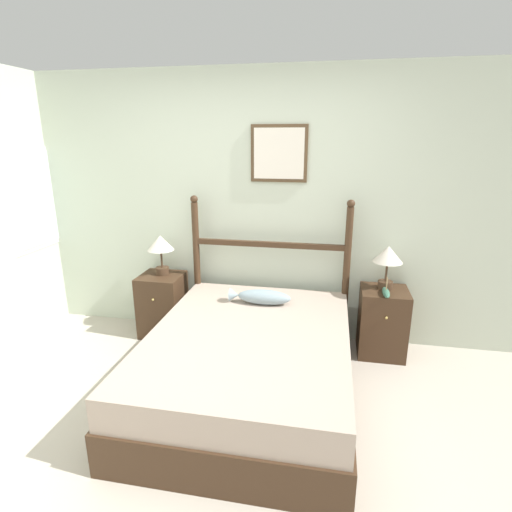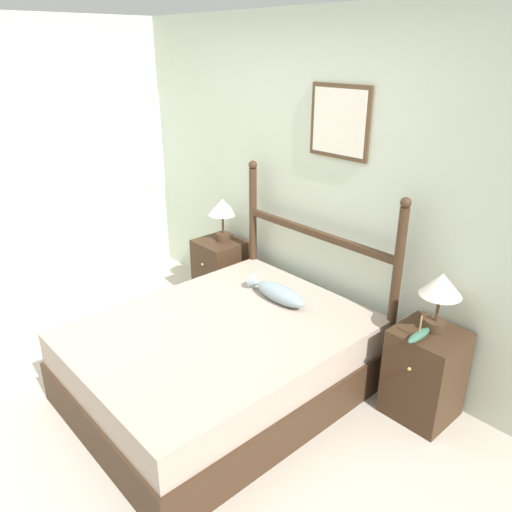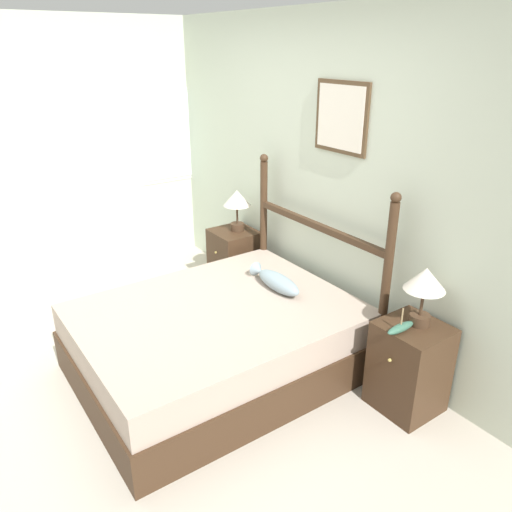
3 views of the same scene
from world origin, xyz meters
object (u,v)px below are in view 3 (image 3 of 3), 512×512
object	(u,v)px
nightstand_left	(234,261)
nightstand_right	(409,367)
bed	(217,341)
model_boat	(401,328)
fish_pillow	(276,281)
table_lamp_right	(425,284)
table_lamp_left	(237,201)

from	to	relation	value
nightstand_left	nightstand_right	size ratio (longest dim) A/B	1.00
bed	nightstand_left	size ratio (longest dim) A/B	3.12
bed	nightstand_right	size ratio (longest dim) A/B	3.12
model_boat	nightstand_right	bearing A→B (deg)	84.70
nightstand_left	model_boat	world-z (taller)	model_boat
bed	nightstand_left	distance (m)	1.36
model_boat	fish_pillow	size ratio (longest dim) A/B	0.43
nightstand_right	fish_pillow	xyz separation A→B (m)	(-1.08, -0.29, 0.28)
bed	table_lamp_right	world-z (taller)	table_lamp_right
table_lamp_left	fish_pillow	size ratio (longest dim) A/B	0.73
nightstand_right	bed	bearing A→B (deg)	-141.77
table_lamp_left	model_boat	world-z (taller)	table_lamp_left
bed	nightstand_right	xyz separation A→B (m)	(1.07, 0.84, 0.05)
model_boat	fish_pillow	world-z (taller)	model_boat
bed	nightstand_left	xyz separation A→B (m)	(-1.07, 0.84, 0.05)
bed	table_lamp_right	bearing A→B (deg)	39.54
fish_pillow	nightstand_left	bearing A→B (deg)	164.57
nightstand_left	nightstand_right	world-z (taller)	same
fish_pillow	table_lamp_right	bearing A→B (deg)	17.16
nightstand_left	fish_pillow	xyz separation A→B (m)	(1.06, -0.29, 0.28)
bed	model_boat	bearing A→B (deg)	34.09
nightstand_left	fish_pillow	bearing A→B (deg)	-15.43
model_boat	fish_pillow	bearing A→B (deg)	-171.14
fish_pillow	table_lamp_left	bearing A→B (deg)	162.68
fish_pillow	bed	bearing A→B (deg)	-89.09
nightstand_left	model_boat	distance (m)	2.16
table_lamp_left	bed	bearing A→B (deg)	-39.53
bed	table_lamp_left	distance (m)	1.53
nightstand_right	model_boat	xyz separation A→B (m)	(-0.01, -0.13, 0.34)
bed	model_boat	xyz separation A→B (m)	(1.06, 0.72, 0.39)
table_lamp_right	nightstand_left	bearing A→B (deg)	-178.93
nightstand_left	fish_pillow	size ratio (longest dim) A/B	1.15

